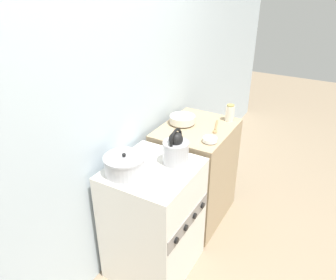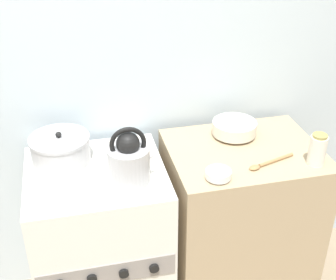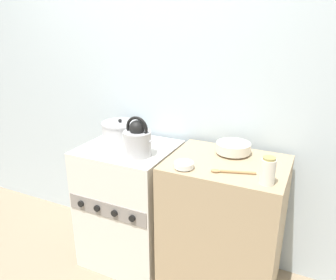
% 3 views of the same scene
% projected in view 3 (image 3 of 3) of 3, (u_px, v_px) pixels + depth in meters
% --- Properties ---
extents(ground_plane, '(12.00, 12.00, 0.00)m').
position_uv_depth(ground_plane, '(112.00, 278.00, 2.35)').
color(ground_plane, gray).
extents(wall_back, '(7.00, 0.06, 2.50)m').
position_uv_depth(wall_back, '(151.00, 90.00, 2.48)').
color(wall_back, silver).
rests_on(wall_back, ground_plane).
extents(stove, '(0.63, 0.60, 0.91)m').
position_uv_depth(stove, '(130.00, 204.00, 2.44)').
color(stove, silver).
rests_on(stove, ground_plane).
extents(counter, '(0.72, 0.57, 0.93)m').
position_uv_depth(counter, '(223.00, 227.00, 2.15)').
color(counter, tan).
rests_on(counter, ground_plane).
extents(kettle, '(0.22, 0.18, 0.26)m').
position_uv_depth(kettle, '(138.00, 140.00, 2.11)').
color(kettle, '#B2B2B7').
rests_on(kettle, stove).
extents(cooking_pot, '(0.28, 0.28, 0.15)m').
position_uv_depth(cooking_pot, '(121.00, 130.00, 2.43)').
color(cooking_pot, '#B2B2B7').
rests_on(cooking_pot, stove).
extents(enamel_bowl, '(0.22, 0.22, 0.08)m').
position_uv_depth(enamel_bowl, '(233.00, 148.00, 2.10)').
color(enamel_bowl, beige).
rests_on(enamel_bowl, counter).
extents(small_ceramic_bowl, '(0.11, 0.11, 0.04)m').
position_uv_depth(small_ceramic_bowl, '(184.00, 165.00, 1.89)').
color(small_ceramic_bowl, white).
rests_on(small_ceramic_bowl, counter).
extents(storage_jar, '(0.08, 0.08, 0.15)m').
position_uv_depth(storage_jar, '(268.00, 171.00, 1.70)').
color(storage_jar, silver).
rests_on(storage_jar, counter).
extents(wooden_spoon, '(0.25, 0.10, 0.02)m').
position_uv_depth(wooden_spoon, '(229.00, 172.00, 1.84)').
color(wooden_spoon, '#A37A4C').
rests_on(wooden_spoon, counter).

